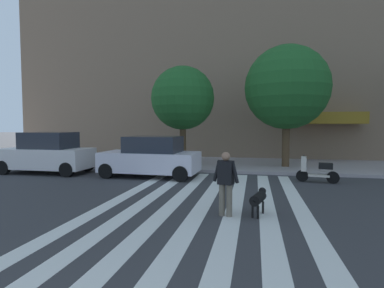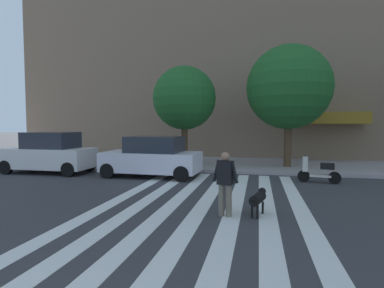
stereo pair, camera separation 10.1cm
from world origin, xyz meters
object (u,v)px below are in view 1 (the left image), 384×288
street_tree_nearest (183,98)px  dog_on_leash (259,198)px  street_tree_middle (287,88)px  parked_scooter (317,171)px  parked_car_behind_first (151,157)px  parked_car_near_curb (47,154)px  pedestrian_dog_walker (226,180)px

street_tree_nearest → dog_on_leash: 9.66m
street_tree_nearest → street_tree_middle: 5.48m
parked_scooter → street_tree_nearest: 7.78m
dog_on_leash → parked_car_behind_first: bearing=132.9°
parked_scooter → parked_car_near_curb: bearing=-180.0°
parked_car_near_curb → parked_car_behind_first: parked_car_near_curb is taller
street_tree_nearest → dog_on_leash: bearing=-64.2°
parked_car_behind_first → pedestrian_dog_walker: (3.85, -5.29, 0.05)m
parked_car_behind_first → dog_on_leash: bearing=-47.1°
parked_car_behind_first → dog_on_leash: size_ratio=3.97×
pedestrian_dog_walker → dog_on_leash: bearing=17.3°
parked_car_near_curb → street_tree_nearest: bearing=27.5°
parked_car_behind_first → street_tree_nearest: bearing=76.9°
parked_car_near_curb → street_tree_middle: street_tree_middle is taller
parked_scooter → street_tree_middle: 5.34m
street_tree_middle → parked_car_near_curb: bearing=-162.2°
street_tree_middle → pedestrian_dog_walker: bearing=-104.4°
pedestrian_dog_walker → parked_car_near_curb: bearing=149.9°
parked_car_near_curb → parked_car_behind_first: (5.28, -0.00, -0.06)m
street_tree_nearest → pedestrian_dog_walker: bearing=-69.6°
street_tree_nearest → dog_on_leash: (3.95, -8.17, -3.32)m
parked_scooter → dog_on_leash: bearing=-115.2°
parked_car_behind_first → parked_car_near_curb: bearing=180.0°
street_tree_middle → pedestrian_dog_walker: size_ratio=3.84×
street_tree_nearest → street_tree_middle: street_tree_middle is taller
street_tree_nearest → street_tree_middle: size_ratio=0.85×
dog_on_leash → street_tree_nearest: bearing=115.8°
street_tree_nearest → dog_on_leash: size_ratio=4.82×
parked_scooter → street_tree_middle: size_ratio=0.26×
pedestrian_dog_walker → street_tree_nearest: bearing=110.4°
parked_car_near_curb → parked_scooter: bearing=0.0°
street_tree_nearest → parked_car_behind_first: bearing=-103.1°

